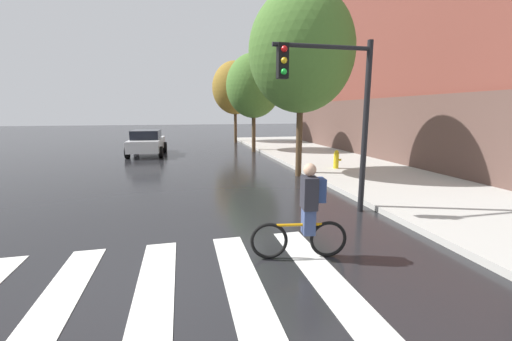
{
  "coord_description": "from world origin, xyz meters",
  "views": [
    {
      "loc": [
        0.69,
        -4.26,
        2.55
      ],
      "look_at": [
        2.26,
        2.47,
        1.26
      ],
      "focal_mm": 22.39,
      "sensor_mm": 36.0,
      "label": 1
    }
  ],
  "objects_px": {
    "fire_hydrant": "(336,159)",
    "cyclist": "(307,212)",
    "traffic_light_near": "(336,98)",
    "street_tree_far": "(235,88)",
    "sedan_mid": "(147,142)",
    "street_tree_mid": "(254,86)",
    "street_tree_near": "(301,52)"
  },
  "relations": [
    {
      "from": "traffic_light_near",
      "to": "street_tree_near",
      "type": "bearing_deg",
      "value": 79.29
    },
    {
      "from": "street_tree_near",
      "to": "street_tree_far",
      "type": "bearing_deg",
      "value": 90.56
    },
    {
      "from": "traffic_light_near",
      "to": "street_tree_far",
      "type": "xyz_separation_m",
      "value": [
        0.75,
        19.05,
        1.54
      ]
    },
    {
      "from": "cyclist",
      "to": "traffic_light_near",
      "type": "bearing_deg",
      "value": 54.51
    },
    {
      "from": "sedan_mid",
      "to": "fire_hydrant",
      "type": "distance_m",
      "value": 11.25
    },
    {
      "from": "traffic_light_near",
      "to": "cyclist",
      "type": "bearing_deg",
      "value": -125.49
    },
    {
      "from": "traffic_light_near",
      "to": "street_tree_far",
      "type": "height_order",
      "value": "street_tree_far"
    },
    {
      "from": "fire_hydrant",
      "to": "traffic_light_near",
      "type": "bearing_deg",
      "value": -118.12
    },
    {
      "from": "street_tree_mid",
      "to": "street_tree_near",
      "type": "bearing_deg",
      "value": -89.75
    },
    {
      "from": "sedan_mid",
      "to": "street_tree_far",
      "type": "xyz_separation_m",
      "value": [
        6.36,
        6.36,
        3.64
      ]
    },
    {
      "from": "street_tree_mid",
      "to": "fire_hydrant",
      "type": "bearing_deg",
      "value": -75.61
    },
    {
      "from": "fire_hydrant",
      "to": "street_tree_mid",
      "type": "relative_size",
      "value": 0.13
    },
    {
      "from": "fire_hydrant",
      "to": "cyclist",
      "type": "bearing_deg",
      "value": -120.41
    },
    {
      "from": "traffic_light_near",
      "to": "street_tree_mid",
      "type": "distance_m",
      "value": 12.77
    },
    {
      "from": "cyclist",
      "to": "fire_hydrant",
      "type": "relative_size",
      "value": 2.18
    },
    {
      "from": "fire_hydrant",
      "to": "street_tree_far",
      "type": "bearing_deg",
      "value": 98.33
    },
    {
      "from": "sedan_mid",
      "to": "street_tree_near",
      "type": "bearing_deg",
      "value": -50.81
    },
    {
      "from": "street_tree_mid",
      "to": "street_tree_far",
      "type": "distance_m",
      "value": 6.37
    },
    {
      "from": "sedan_mid",
      "to": "fire_hydrant",
      "type": "xyz_separation_m",
      "value": [
        8.39,
        -7.49,
        -0.22
      ]
    },
    {
      "from": "street_tree_near",
      "to": "street_tree_mid",
      "type": "relative_size",
      "value": 1.16
    },
    {
      "from": "cyclist",
      "to": "fire_hydrant",
      "type": "height_order",
      "value": "cyclist"
    },
    {
      "from": "traffic_light_near",
      "to": "street_tree_near",
      "type": "relative_size",
      "value": 0.6
    },
    {
      "from": "cyclist",
      "to": "street_tree_far",
      "type": "height_order",
      "value": "street_tree_far"
    },
    {
      "from": "sedan_mid",
      "to": "street_tree_near",
      "type": "height_order",
      "value": "street_tree_near"
    },
    {
      "from": "street_tree_mid",
      "to": "street_tree_far",
      "type": "bearing_deg",
      "value": 90.96
    },
    {
      "from": "street_tree_mid",
      "to": "sedan_mid",
      "type": "bearing_deg",
      "value": -179.98
    },
    {
      "from": "cyclist",
      "to": "street_tree_far",
      "type": "bearing_deg",
      "value": 83.83
    },
    {
      "from": "fire_hydrant",
      "to": "street_tree_mid",
      "type": "distance_m",
      "value": 8.51
    },
    {
      "from": "street_tree_near",
      "to": "street_tree_far",
      "type": "relative_size",
      "value": 1.08
    },
    {
      "from": "street_tree_near",
      "to": "traffic_light_near",
      "type": "bearing_deg",
      "value": -100.71
    },
    {
      "from": "traffic_light_near",
      "to": "street_tree_far",
      "type": "bearing_deg",
      "value": 87.75
    },
    {
      "from": "cyclist",
      "to": "fire_hydrant",
      "type": "bearing_deg",
      "value": 59.59
    }
  ]
}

